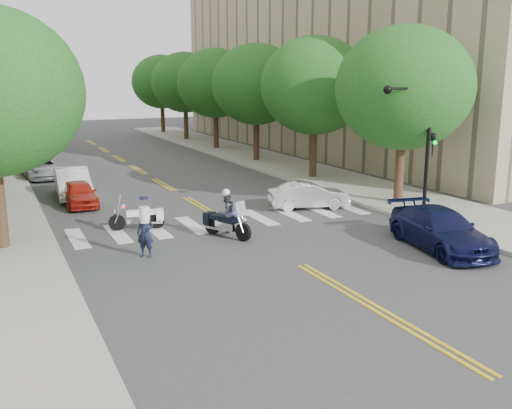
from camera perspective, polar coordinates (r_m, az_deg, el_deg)
ground at (r=18.90m, az=4.60°, el=-6.09°), size 140.00×140.00×0.00m
sidewalk_right at (r=42.22m, az=0.90°, el=4.48°), size 5.00×60.00×0.15m
building_right at (r=54.50m, az=15.45°, el=17.39°), size 26.00×44.00×22.00m
tree_r_0 at (r=27.90m, az=14.57°, el=11.20°), size 6.40×6.40×8.45m
tree_r_1 at (r=34.44m, az=5.88°, el=11.73°), size 6.40×6.40×8.45m
tree_r_2 at (r=41.49m, az=0.04°, el=11.93°), size 6.40×6.40×8.45m
tree_r_3 at (r=48.84m, az=-4.08°, el=12.00°), size 6.40×6.40×8.45m
tree_r_4 at (r=56.36m, az=-7.12°, el=12.02°), size 6.40×6.40×8.45m
tree_r_5 at (r=64.00m, az=-9.43°, el=12.00°), size 6.40×6.40×8.45m
traffic_signal_pole at (r=25.40m, az=16.08°, el=6.87°), size 2.82×0.42×6.00m
motorcycle_police at (r=21.95m, az=-3.09°, el=-1.12°), size 1.22×2.21×1.90m
motorcycle_parked at (r=23.54m, az=-11.37°, el=-1.27°), size 2.21×0.82×1.44m
officer_standing at (r=19.83m, az=-11.00°, el=-2.82°), size 0.73×0.72×1.70m
convertible at (r=26.90m, az=5.28°, el=0.91°), size 3.96×2.23×1.24m
sedan_blue at (r=21.47m, az=17.97°, el=-2.40°), size 2.84×5.21×1.43m
parked_car_a at (r=28.56m, az=-17.24°, el=1.07°), size 1.47×3.60×1.22m
parked_car_b at (r=30.67m, az=-17.87°, el=2.06°), size 1.82×4.64×1.50m
parked_car_c at (r=37.29m, az=-20.72°, el=3.43°), size 2.48×4.65×1.24m
parked_car_d at (r=44.39m, az=-21.76°, el=4.67°), size 1.83×4.20×1.20m
parked_car_e at (r=49.88m, az=-21.49°, el=5.47°), size 1.63×3.59×1.19m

